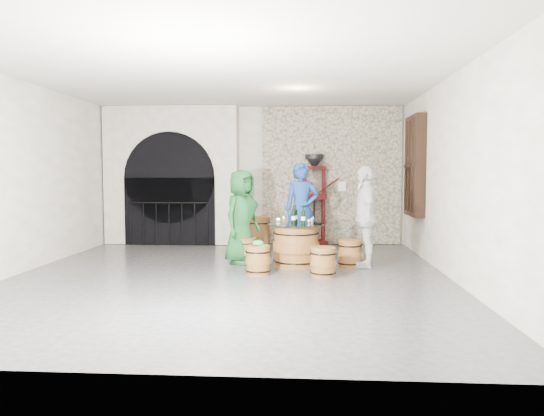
# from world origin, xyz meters

# --- Properties ---
(ground) EXTENTS (8.00, 8.00, 0.00)m
(ground) POSITION_xyz_m (0.00, 0.00, 0.00)
(ground) COLOR #2F2F32
(ground) RESTS_ON ground
(wall_back) EXTENTS (8.00, 0.00, 8.00)m
(wall_back) POSITION_xyz_m (0.00, 4.00, 1.60)
(wall_back) COLOR silver
(wall_back) RESTS_ON ground
(wall_front) EXTENTS (8.00, 0.00, 8.00)m
(wall_front) POSITION_xyz_m (0.00, -4.00, 1.60)
(wall_front) COLOR silver
(wall_front) RESTS_ON ground
(wall_left) EXTENTS (0.00, 8.00, 8.00)m
(wall_left) POSITION_xyz_m (-3.50, 0.00, 1.60)
(wall_left) COLOR silver
(wall_left) RESTS_ON ground
(wall_right) EXTENTS (0.00, 8.00, 8.00)m
(wall_right) POSITION_xyz_m (3.50, 0.00, 1.60)
(wall_right) COLOR silver
(wall_right) RESTS_ON ground
(ceiling) EXTENTS (8.00, 8.00, 0.00)m
(ceiling) POSITION_xyz_m (0.00, 0.00, 3.20)
(ceiling) COLOR beige
(ceiling) RESTS_ON wall_back
(stone_facing_panel) EXTENTS (3.20, 0.12, 3.18)m
(stone_facing_panel) POSITION_xyz_m (1.80, 3.94, 1.60)
(stone_facing_panel) COLOR #B3A88E
(stone_facing_panel) RESTS_ON ground
(arched_opening) EXTENTS (3.10, 0.60, 3.19)m
(arched_opening) POSITION_xyz_m (-1.90, 3.74, 1.58)
(arched_opening) COLOR silver
(arched_opening) RESTS_ON ground
(shuttered_window) EXTENTS (0.23, 1.10, 2.00)m
(shuttered_window) POSITION_xyz_m (3.38, 2.40, 1.80)
(shuttered_window) COLOR black
(shuttered_window) RESTS_ON wall_right
(barrel_table) EXTENTS (0.99, 0.99, 0.77)m
(barrel_table) POSITION_xyz_m (1.05, 0.95, 0.38)
(barrel_table) COLOR brown
(barrel_table) RESTS_ON ground
(barrel_stool_left) EXTENTS (0.43, 0.43, 0.48)m
(barrel_stool_left) POSITION_xyz_m (0.13, 1.22, 0.24)
(barrel_stool_left) COLOR brown
(barrel_stool_left) RESTS_ON ground
(barrel_stool_far) EXTENTS (0.43, 0.43, 0.48)m
(barrel_stool_far) POSITION_xyz_m (1.12, 1.91, 0.24)
(barrel_stool_far) COLOR brown
(barrel_stool_far) RESTS_ON ground
(barrel_stool_right) EXTENTS (0.43, 0.43, 0.48)m
(barrel_stool_right) POSITION_xyz_m (2.00, 1.01, 0.24)
(barrel_stool_right) COLOR brown
(barrel_stool_right) RESTS_ON ground
(barrel_stool_near_right) EXTENTS (0.43, 0.43, 0.48)m
(barrel_stool_near_right) POSITION_xyz_m (1.50, 0.12, 0.24)
(barrel_stool_near_right) COLOR brown
(barrel_stool_near_right) RESTS_ON ground
(barrel_stool_near_left) EXTENTS (0.43, 0.43, 0.48)m
(barrel_stool_near_left) POSITION_xyz_m (0.45, 0.22, 0.24)
(barrel_stool_near_left) COLOR brown
(barrel_stool_near_left) RESTS_ON ground
(green_cap) EXTENTS (0.23, 0.18, 0.10)m
(green_cap) POSITION_xyz_m (0.45, 0.21, 0.52)
(green_cap) COLOR #0D974C
(green_cap) RESTS_ON barrel_stool_near_left
(person_green) EXTENTS (0.89, 1.00, 1.72)m
(person_green) POSITION_xyz_m (0.05, 1.24, 0.86)
(person_green) COLOR #13441D
(person_green) RESTS_ON ground
(person_blue) EXTENTS (0.74, 0.55, 1.86)m
(person_blue) POSITION_xyz_m (1.14, 2.14, 0.93)
(person_blue) COLOR navy
(person_blue) RESTS_ON ground
(person_white) EXTENTS (0.48, 1.07, 1.80)m
(person_white) POSITION_xyz_m (2.27, 1.03, 0.90)
(person_white) COLOR silver
(person_white) RESTS_ON ground
(wine_bottle_left) EXTENTS (0.08, 0.08, 0.32)m
(wine_bottle_left) POSITION_xyz_m (1.00, 0.96, 0.90)
(wine_bottle_left) COLOR black
(wine_bottle_left) RESTS_ON barrel_table
(wine_bottle_center) EXTENTS (0.08, 0.08, 0.32)m
(wine_bottle_center) POSITION_xyz_m (1.18, 0.91, 0.90)
(wine_bottle_center) COLOR black
(wine_bottle_center) RESTS_ON barrel_table
(wine_bottle_right) EXTENTS (0.08, 0.08, 0.32)m
(wine_bottle_right) POSITION_xyz_m (1.04, 1.15, 0.90)
(wine_bottle_right) COLOR black
(wine_bottle_right) RESTS_ON barrel_table
(tasting_glass_a) EXTENTS (0.05, 0.05, 0.10)m
(tasting_glass_a) POSITION_xyz_m (0.75, 0.95, 0.82)
(tasting_glass_a) COLOR #B96124
(tasting_glass_a) RESTS_ON barrel_table
(tasting_glass_b) EXTENTS (0.05, 0.05, 0.10)m
(tasting_glass_b) POSITION_xyz_m (1.32, 0.93, 0.82)
(tasting_glass_b) COLOR #B96124
(tasting_glass_b) RESTS_ON barrel_table
(tasting_glass_c) EXTENTS (0.05, 0.05, 0.10)m
(tasting_glass_c) POSITION_xyz_m (0.82, 1.29, 0.82)
(tasting_glass_c) COLOR #B96124
(tasting_glass_c) RESTS_ON barrel_table
(tasting_glass_d) EXTENTS (0.05, 0.05, 0.10)m
(tasting_glass_d) POSITION_xyz_m (1.35, 1.27, 0.82)
(tasting_glass_d) COLOR #B96124
(tasting_glass_d) RESTS_ON barrel_table
(tasting_glass_e) EXTENTS (0.05, 0.05, 0.10)m
(tasting_glass_e) POSITION_xyz_m (1.27, 0.73, 0.82)
(tasting_glass_e) COLOR #B96124
(tasting_glass_e) RESTS_ON barrel_table
(tasting_glass_f) EXTENTS (0.05, 0.05, 0.10)m
(tasting_glass_f) POSITION_xyz_m (0.72, 0.94, 0.82)
(tasting_glass_f) COLOR #B96124
(tasting_glass_f) RESTS_ON barrel_table
(side_barrel) EXTENTS (0.53, 0.53, 0.70)m
(side_barrel) POSITION_xyz_m (0.20, 3.09, 0.35)
(side_barrel) COLOR brown
(side_barrel) RESTS_ON ground
(corking_press) EXTENTS (0.89, 0.56, 2.08)m
(corking_press) POSITION_xyz_m (1.41, 3.70, 1.21)
(corking_press) COLOR #450B0C
(corking_press) RESTS_ON ground
(control_box) EXTENTS (0.18, 0.10, 0.22)m
(control_box) POSITION_xyz_m (2.05, 3.86, 1.35)
(control_box) COLOR silver
(control_box) RESTS_ON wall_back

